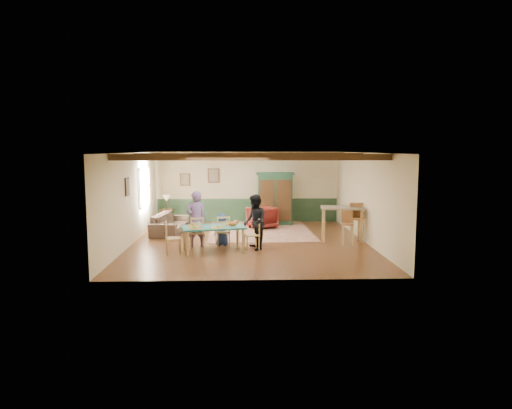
{
  "coord_description": "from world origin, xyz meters",
  "views": [
    {
      "loc": [
        -0.28,
        -13.55,
        2.8
      ],
      "look_at": [
        0.19,
        0.05,
        1.15
      ],
      "focal_mm": 32.0,
      "sensor_mm": 36.0,
      "label": 1
    }
  ],
  "objects_px": {
    "person_child": "(222,230)",
    "bar_stool_left": "(348,228)",
    "dining_chair_end_left": "(173,238)",
    "person_man": "(196,219)",
    "dining_chair_far_left": "(197,232)",
    "person_woman": "(255,222)",
    "sofa": "(170,223)",
    "table_lamp": "(167,202)",
    "counter_table": "(342,224)",
    "bar_stool_right": "(357,223)",
    "dining_chair_end_right": "(252,234)",
    "dining_chair_far_right": "(223,231)",
    "dining_table": "(213,239)",
    "end_table": "(167,217)",
    "armchair": "(262,218)",
    "cat": "(232,223)",
    "armoire": "(275,199)"
  },
  "relations": [
    {
      "from": "counter_table",
      "to": "dining_chair_far_right",
      "type": "bearing_deg",
      "value": -170.83
    },
    {
      "from": "dining_chair_end_right",
      "to": "sofa",
      "type": "xyz_separation_m",
      "value": [
        -2.67,
        2.71,
        -0.12
      ]
    },
    {
      "from": "person_woman",
      "to": "bar_stool_left",
      "type": "height_order",
      "value": "person_woman"
    },
    {
      "from": "bar_stool_left",
      "to": "dining_chair_end_right",
      "type": "bearing_deg",
      "value": -163.81
    },
    {
      "from": "person_child",
      "to": "cat",
      "type": "distance_m",
      "value": 0.92
    },
    {
      "from": "dining_table",
      "to": "end_table",
      "type": "bearing_deg",
      "value": 113.61
    },
    {
      "from": "dining_table",
      "to": "dining_chair_end_left",
      "type": "height_order",
      "value": "dining_chair_end_left"
    },
    {
      "from": "dining_chair_far_left",
      "to": "dining_chair_far_right",
      "type": "height_order",
      "value": "same"
    },
    {
      "from": "dining_table",
      "to": "person_man",
      "type": "xyz_separation_m",
      "value": [
        -0.53,
        0.66,
        0.46
      ]
    },
    {
      "from": "dining_table",
      "to": "armchair",
      "type": "relative_size",
      "value": 1.99
    },
    {
      "from": "dining_chair_end_right",
      "to": "counter_table",
      "type": "relative_size",
      "value": 0.7
    },
    {
      "from": "dining_chair_end_right",
      "to": "sofa",
      "type": "distance_m",
      "value": 3.81
    },
    {
      "from": "dining_chair_far_right",
      "to": "person_child",
      "type": "relative_size",
      "value": 0.95
    },
    {
      "from": "cat",
      "to": "armoire",
      "type": "height_order",
      "value": "armoire"
    },
    {
      "from": "dining_chair_far_left",
      "to": "dining_chair_end_right",
      "type": "xyz_separation_m",
      "value": [
        1.57,
        -0.35,
        0.0
      ]
    },
    {
      "from": "end_table",
      "to": "person_man",
      "type": "bearing_deg",
      "value": -69.44
    },
    {
      "from": "dining_chair_end_right",
      "to": "bar_stool_left",
      "type": "relative_size",
      "value": 0.89
    },
    {
      "from": "dining_chair_end_left",
      "to": "person_child",
      "type": "relative_size",
      "value": 0.95
    },
    {
      "from": "person_woman",
      "to": "person_child",
      "type": "xyz_separation_m",
      "value": [
        -0.94,
        0.57,
        -0.3
      ]
    },
    {
      "from": "dining_chair_end_left",
      "to": "end_table",
      "type": "xyz_separation_m",
      "value": [
        -0.92,
        4.77,
        -0.15
      ]
    },
    {
      "from": "dining_chair_end_left",
      "to": "person_man",
      "type": "height_order",
      "value": "person_man"
    },
    {
      "from": "counter_table",
      "to": "bar_stool_right",
      "type": "relative_size",
      "value": 1.07
    },
    {
      "from": "armchair",
      "to": "bar_stool_right",
      "type": "relative_size",
      "value": 0.71
    },
    {
      "from": "dining_table",
      "to": "sofa",
      "type": "height_order",
      "value": "dining_table"
    },
    {
      "from": "armchair",
      "to": "dining_chair_end_left",
      "type": "bearing_deg",
      "value": 20.33
    },
    {
      "from": "person_woman",
      "to": "person_child",
      "type": "bearing_deg",
      "value": -133.26
    },
    {
      "from": "cat",
      "to": "sofa",
      "type": "bearing_deg",
      "value": 114.06
    },
    {
      "from": "dining_chair_far_left",
      "to": "bar_stool_right",
      "type": "bearing_deg",
      "value": 174.09
    },
    {
      "from": "dining_chair_far_right",
      "to": "counter_table",
      "type": "relative_size",
      "value": 0.7
    },
    {
      "from": "sofa",
      "to": "table_lamp",
      "type": "relative_size",
      "value": 4.2
    },
    {
      "from": "dining_chair_far_left",
      "to": "table_lamp",
      "type": "height_order",
      "value": "table_lamp"
    },
    {
      "from": "sofa",
      "to": "person_man",
      "type": "bearing_deg",
      "value": -149.06
    },
    {
      "from": "table_lamp",
      "to": "dining_chair_end_right",
      "type": "bearing_deg",
      "value": -54.77
    },
    {
      "from": "dining_chair_far_left",
      "to": "person_woman",
      "type": "xyz_separation_m",
      "value": [
        1.66,
        -0.33,
        0.33
      ]
    },
    {
      "from": "dining_chair_far_right",
      "to": "counter_table",
      "type": "distance_m",
      "value": 3.66
    },
    {
      "from": "sofa",
      "to": "end_table",
      "type": "xyz_separation_m",
      "value": [
        -0.37,
        1.6,
        -0.04
      ]
    },
    {
      "from": "cat",
      "to": "bar_stool_right",
      "type": "distance_m",
      "value": 3.9
    },
    {
      "from": "armoire",
      "to": "person_man",
      "type": "bearing_deg",
      "value": -123.0
    },
    {
      "from": "armoire",
      "to": "bar_stool_left",
      "type": "height_order",
      "value": "armoire"
    },
    {
      "from": "person_child",
      "to": "bar_stool_left",
      "type": "xyz_separation_m",
      "value": [
        3.69,
        -0.02,
        0.03
      ]
    },
    {
      "from": "dining_table",
      "to": "person_child",
      "type": "bearing_deg",
      "value": 75.64
    },
    {
      "from": "person_woman",
      "to": "dining_table",
      "type": "bearing_deg",
      "value": -90.0
    },
    {
      "from": "armchair",
      "to": "counter_table",
      "type": "bearing_deg",
      "value": 97.7
    },
    {
      "from": "sofa",
      "to": "bar_stool_left",
      "type": "bearing_deg",
      "value": -105.7
    },
    {
      "from": "dining_chair_end_right",
      "to": "armchair",
      "type": "xyz_separation_m",
      "value": [
        0.46,
        3.48,
        -0.06
      ]
    },
    {
      "from": "person_child",
      "to": "armchair",
      "type": "distance_m",
      "value": 3.18
    },
    {
      "from": "dining_chair_far_left",
      "to": "person_woman",
      "type": "distance_m",
      "value": 1.73
    },
    {
      "from": "dining_table",
      "to": "cat",
      "type": "relative_size",
      "value": 5.0
    },
    {
      "from": "counter_table",
      "to": "bar_stool_left",
      "type": "bearing_deg",
      "value": -83.09
    },
    {
      "from": "sofa",
      "to": "table_lamp",
      "type": "xyz_separation_m",
      "value": [
        -0.37,
        1.6,
        0.53
      ]
    }
  ]
}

